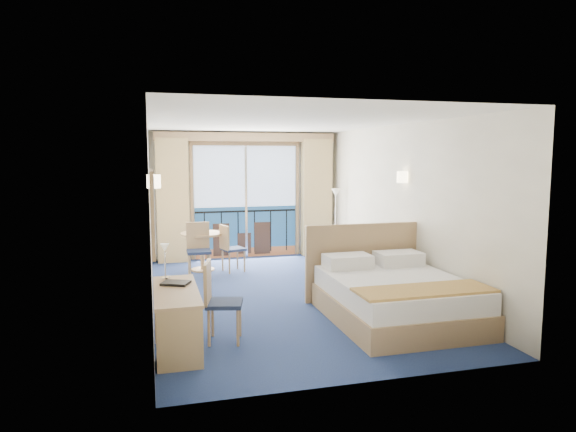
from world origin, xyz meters
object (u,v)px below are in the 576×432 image
object	(u,v)px
armchair	(336,252)
nightstand	(387,271)
floor_lamp	(336,206)
round_table	(202,242)
desk_chair	(217,297)
table_chair_a	(230,246)
bed	(394,295)
desk	(178,326)
table_chair_b	(198,246)

from	to	relation	value
armchair	nightstand	bearing A→B (deg)	91.30
floor_lamp	round_table	world-z (taller)	floor_lamp
nightstand	floor_lamp	bearing A→B (deg)	89.44
desk_chair	table_chair_a	size ratio (longest dim) A/B	1.07
armchair	floor_lamp	xyz separation A→B (m)	(0.43, 1.17, 0.76)
bed	round_table	distance (m)	4.26
nightstand	round_table	xyz separation A→B (m)	(-2.82, 2.13, 0.27)
bed	round_table	world-z (taller)	bed
bed	floor_lamp	world-z (taller)	floor_lamp
nightstand	floor_lamp	world-z (taller)	floor_lamp
desk	table_chair_a	bearing A→B (deg)	73.95
table_chair_a	bed	bearing A→B (deg)	-169.17
bed	armchair	distance (m)	2.87
bed	nightstand	size ratio (longest dim) A/B	3.88
bed	armchair	size ratio (longest dim) A/B	2.67
nightstand	armchair	world-z (taller)	armchair
desk	table_chair_a	world-z (taller)	table_chair_a
table_chair_a	desk	bearing A→B (deg)	148.04
desk	table_chair_b	xyz separation A→B (m)	(0.57, 3.86, 0.18)
armchair	table_chair_a	bearing A→B (deg)	-30.36
bed	table_chair_b	xyz separation A→B (m)	(-2.30, 3.19, 0.23)
floor_lamp	desk	world-z (taller)	floor_lamp
desk	desk_chair	world-z (taller)	desk_chair
armchair	round_table	xyz separation A→B (m)	(-2.42, 0.79, 0.18)
nightstand	table_chair_b	world-z (taller)	table_chair_b
floor_lamp	table_chair_b	world-z (taller)	floor_lamp
armchair	desk_chair	xyz separation A→B (m)	(-2.63, -3.08, 0.16)
bed	desk_chair	xyz separation A→B (m)	(-2.40, -0.22, 0.21)
table_chair_b	armchair	bearing A→B (deg)	-6.11
armchair	table_chair_a	size ratio (longest dim) A/B	0.92
armchair	desk	size ratio (longest dim) A/B	0.57
desk	table_chair_a	size ratio (longest dim) A/B	1.61
armchair	desk_chair	size ratio (longest dim) A/B	0.86
nightstand	round_table	world-z (taller)	round_table
table_chair_b	desk	bearing A→B (deg)	-97.12
bed	table_chair_a	world-z (taller)	bed
table_chair_b	nightstand	bearing A→B (deg)	-28.44
desk	table_chair_b	world-z (taller)	table_chair_b
round_table	table_chair_b	world-z (taller)	table_chair_b
desk_chair	desk	bearing A→B (deg)	147.05
armchair	desk	distance (m)	4.70
armchair	floor_lamp	distance (m)	1.46
armchair	floor_lamp	bearing A→B (deg)	-125.23
desk	table_chair_b	bearing A→B (deg)	81.61
bed	table_chair_b	size ratio (longest dim) A/B	2.25
armchair	round_table	bearing A→B (deg)	-33.31
desk_chair	round_table	size ratio (longest dim) A/B	1.18
floor_lamp	desk_chair	size ratio (longest dim) A/B	1.57
desk_chair	table_chair_a	bearing A→B (deg)	2.96
desk	desk_chair	xyz separation A→B (m)	(0.48, 0.45, 0.17)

